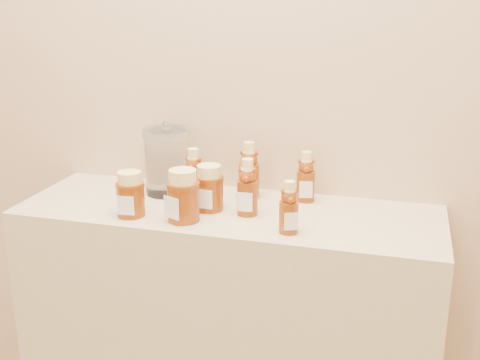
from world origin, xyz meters
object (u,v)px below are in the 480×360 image
(bear_bottle_back_left, at_px, (194,172))
(honey_jar_left, at_px, (130,194))
(display_table, at_px, (229,347))
(glass_canister, at_px, (167,159))
(bear_bottle_front_left, at_px, (247,183))

(bear_bottle_back_left, bearing_deg, honey_jar_left, -124.41)
(display_table, relative_size, honey_jar_left, 9.56)
(honey_jar_left, relative_size, glass_canister, 0.58)
(display_table, height_order, bear_bottle_front_left, bear_bottle_front_left)
(glass_canister, bearing_deg, display_table, -22.28)
(bear_bottle_front_left, bearing_deg, honey_jar_left, -165.45)
(display_table, xyz_separation_m, bear_bottle_back_left, (-0.12, 0.04, 0.54))
(display_table, relative_size, bear_bottle_front_left, 6.66)
(bear_bottle_front_left, bearing_deg, glass_canister, 155.44)
(display_table, distance_m, bear_bottle_front_left, 0.54)
(honey_jar_left, bearing_deg, bear_bottle_front_left, 12.32)
(display_table, bearing_deg, honey_jar_left, -153.86)
(bear_bottle_back_left, distance_m, honey_jar_left, 0.21)
(bear_bottle_back_left, xyz_separation_m, glass_canister, (-0.10, 0.05, 0.02))
(honey_jar_left, bearing_deg, bear_bottle_back_left, 47.23)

